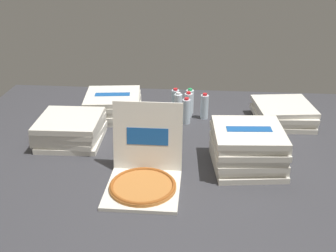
% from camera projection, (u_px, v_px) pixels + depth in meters
% --- Properties ---
extents(ground_plane, '(3.20, 2.40, 0.02)m').
position_uv_depth(ground_plane, '(173.00, 153.00, 2.75)').
color(ground_plane, '#38383D').
extents(open_pizza_box, '(0.42, 0.50, 0.43)m').
position_uv_depth(open_pizza_box, '(144.00, 174.00, 2.35)').
color(open_pizza_box, silver).
rests_on(open_pizza_box, ground_plane).
extents(pizza_stack_right_mid, '(0.44, 0.44, 0.18)m').
position_uv_depth(pizza_stack_right_mid, '(70.00, 129.00, 2.84)').
color(pizza_stack_right_mid, silver).
rests_on(pizza_stack_right_mid, ground_plane).
extents(pizza_stack_left_near, '(0.47, 0.47, 0.15)m').
position_uv_depth(pizza_stack_left_near, '(283.00, 113.00, 3.14)').
color(pizza_stack_left_near, silver).
rests_on(pizza_stack_left_near, ground_plane).
extents(pizza_stack_left_far, '(0.48, 0.47, 0.19)m').
position_uv_depth(pizza_stack_left_far, '(113.00, 106.00, 3.24)').
color(pizza_stack_left_far, silver).
rests_on(pizza_stack_left_far, ground_plane).
extents(pizza_stack_right_near, '(0.47, 0.49, 0.26)m').
position_uv_depth(pizza_stack_right_near, '(248.00, 148.00, 2.52)').
color(pizza_stack_right_near, silver).
rests_on(pizza_stack_right_near, ground_plane).
extents(water_bottle_0, '(0.06, 0.06, 0.21)m').
position_uv_depth(water_bottle_0, '(188.00, 105.00, 3.23)').
color(water_bottle_0, white).
rests_on(water_bottle_0, ground_plane).
extents(water_bottle_1, '(0.06, 0.06, 0.21)m').
position_uv_depth(water_bottle_1, '(190.00, 101.00, 3.30)').
color(water_bottle_1, white).
rests_on(water_bottle_1, ground_plane).
extents(water_bottle_2, '(0.06, 0.06, 0.21)m').
position_uv_depth(water_bottle_2, '(186.00, 111.00, 3.12)').
color(water_bottle_2, silver).
rests_on(water_bottle_2, ground_plane).
extents(water_bottle_3, '(0.06, 0.06, 0.21)m').
position_uv_depth(water_bottle_3, '(178.00, 106.00, 3.22)').
color(water_bottle_3, white).
rests_on(water_bottle_3, ground_plane).
extents(water_bottle_4, '(0.06, 0.06, 0.21)m').
position_uv_depth(water_bottle_4, '(204.00, 107.00, 3.20)').
color(water_bottle_4, silver).
rests_on(water_bottle_4, ground_plane).
extents(water_bottle_5, '(0.06, 0.06, 0.21)m').
position_uv_depth(water_bottle_5, '(175.00, 101.00, 3.30)').
color(water_bottle_5, silver).
rests_on(water_bottle_5, ground_plane).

